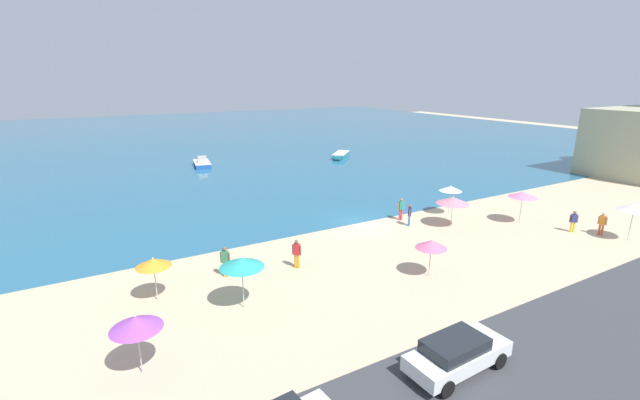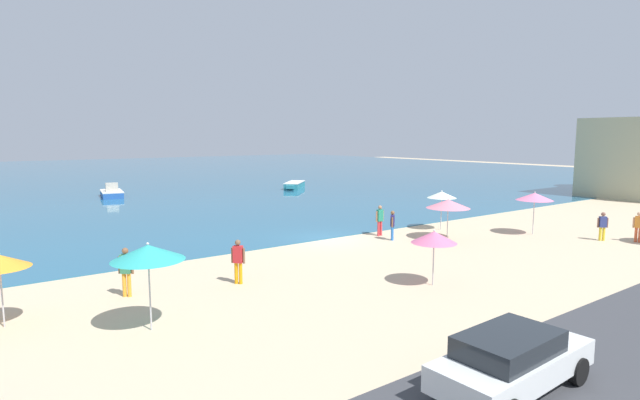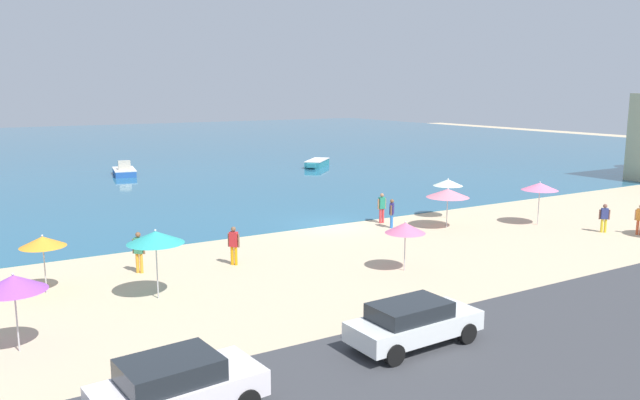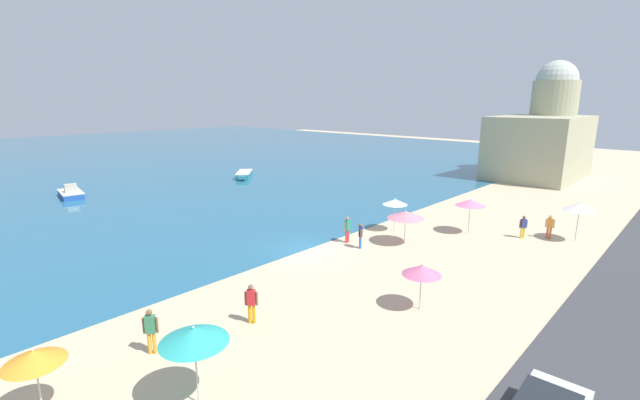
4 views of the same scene
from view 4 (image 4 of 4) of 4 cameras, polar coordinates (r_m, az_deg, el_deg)
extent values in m
plane|color=#C8B28F|center=(27.16, -2.14, -6.75)|extent=(160.00, 160.00, 0.00)
cube|color=#266183|center=(75.86, -33.05, 4.08)|extent=(150.00, 110.00, 0.05)
cylinder|color=#B2B2B7|center=(33.32, 31.07, -2.95)|extent=(0.05, 0.05, 2.17)
cone|color=silver|center=(33.02, 31.33, -0.77)|extent=(1.97, 1.97, 0.54)
sphere|color=silver|center=(32.96, 31.40, -0.26)|extent=(0.08, 0.08, 0.08)
cylinder|color=#B2B2B7|center=(14.70, -16.13, -21.18)|extent=(0.05, 0.05, 2.17)
cone|color=teal|center=(14.04, -16.48, -16.89)|extent=(2.12, 2.12, 0.46)
sphere|color=silver|center=(13.91, -16.55, -15.97)|extent=(0.08, 0.08, 0.08)
cylinder|color=#B2B2B7|center=(31.23, 9.89, -2.31)|extent=(0.05, 0.05, 2.02)
cone|color=silver|center=(30.94, 9.97, -0.25)|extent=(1.77, 1.77, 0.39)
sphere|color=silver|center=(30.89, 9.99, 0.16)|extent=(0.08, 0.08, 0.08)
cylinder|color=#B2B2B7|center=(28.64, 11.26, -4.03)|extent=(0.05, 0.05, 1.80)
cone|color=pink|center=(28.34, 11.36, -1.93)|extent=(2.40, 2.40, 0.48)
sphere|color=silver|center=(28.28, 11.38, -1.41)|extent=(0.08, 0.08, 0.08)
cylinder|color=#B2B2B7|center=(16.07, -33.33, -20.39)|extent=(0.05, 0.05, 1.88)
cone|color=orange|center=(15.53, -33.86, -16.98)|extent=(1.71, 1.71, 0.40)
sphere|color=silver|center=(15.43, -33.97, -16.23)|extent=(0.08, 0.08, 0.08)
cylinder|color=#B2B2B7|center=(20.19, 13.24, -11.77)|extent=(0.05, 0.05, 1.72)
cone|color=#DE6691|center=(19.78, 13.40, -9.06)|extent=(1.74, 1.74, 0.45)
sphere|color=silver|center=(19.69, 13.44, -8.37)|extent=(0.08, 0.08, 0.08)
cylinder|color=#B2B2B7|center=(32.05, 19.27, -2.42)|extent=(0.05, 0.05, 2.07)
cone|color=pink|center=(31.77, 19.43, -0.34)|extent=(2.06, 2.06, 0.43)
sphere|color=silver|center=(31.71, 19.47, 0.09)|extent=(0.08, 0.08, 0.08)
cylinder|color=#D45833|center=(33.24, 28.04, -3.86)|extent=(0.14, 0.14, 0.79)
cylinder|color=#D45833|center=(33.24, 28.35, -3.89)|extent=(0.14, 0.14, 0.79)
cube|color=orange|center=(33.06, 28.33, -2.69)|extent=(0.30, 0.40, 0.63)
sphere|color=tan|center=(32.95, 28.41, -1.95)|extent=(0.22, 0.22, 0.22)
cylinder|color=tan|center=(33.07, 27.91, -2.73)|extent=(0.09, 0.09, 0.57)
cylinder|color=tan|center=(33.07, 28.73, -2.82)|extent=(0.09, 0.09, 0.57)
cylinder|color=#D5393F|center=(28.48, 3.52, -4.90)|extent=(0.14, 0.14, 0.85)
cylinder|color=#D5393F|center=(28.60, 3.77, -4.82)|extent=(0.14, 0.14, 0.85)
cube|color=#228265|center=(28.31, 3.67, -3.39)|extent=(0.37, 0.24, 0.68)
sphere|color=#A07050|center=(28.18, 3.68, -2.48)|extent=(0.22, 0.22, 0.22)
cylinder|color=#A07050|center=(28.16, 3.33, -3.58)|extent=(0.09, 0.09, 0.61)
cylinder|color=#A07050|center=(28.50, 4.00, -3.39)|extent=(0.09, 0.09, 0.61)
cylinder|color=orange|center=(17.96, -21.77, -17.28)|extent=(0.14, 0.14, 0.86)
cylinder|color=orange|center=(17.91, -21.20, -17.32)|extent=(0.14, 0.14, 0.86)
cube|color=#367F57|center=(17.57, -21.70, -15.12)|extent=(0.41, 0.40, 0.68)
sphere|color=brown|center=(17.36, -21.84, -13.74)|extent=(0.22, 0.22, 0.22)
cylinder|color=brown|center=(17.66, -22.46, -15.22)|extent=(0.09, 0.09, 0.62)
cylinder|color=brown|center=(17.52, -20.91, -15.30)|extent=(0.09, 0.09, 0.62)
cylinder|color=blue|center=(27.66, 5.38, -5.56)|extent=(0.14, 0.14, 0.78)
cylinder|color=blue|center=(27.49, 5.41, -5.68)|extent=(0.14, 0.14, 0.78)
cube|color=navy|center=(27.36, 5.43, -4.24)|extent=(0.41, 0.41, 0.62)
sphere|color=brown|center=(27.23, 5.45, -3.35)|extent=(0.22, 0.22, 0.22)
cylinder|color=brown|center=(27.60, 5.38, -4.18)|extent=(0.09, 0.09, 0.56)
cylinder|color=brown|center=(27.14, 5.47, -4.49)|extent=(0.09, 0.09, 0.56)
cylinder|color=orange|center=(18.97, -8.81, -14.76)|extent=(0.14, 0.14, 0.84)
cylinder|color=orange|center=(19.00, -9.36, -14.73)|extent=(0.14, 0.14, 0.84)
cube|color=red|center=(18.64, -9.17, -12.69)|extent=(0.40, 0.42, 0.67)
sphere|color=brown|center=(18.45, -9.22, -11.40)|extent=(0.22, 0.22, 0.22)
cylinder|color=brown|center=(18.62, -8.42, -12.87)|extent=(0.09, 0.09, 0.60)
cylinder|color=brown|center=(18.71, -9.90, -12.79)|extent=(0.09, 0.09, 0.60)
cylinder|color=gold|center=(32.50, 25.25, -3.97)|extent=(0.14, 0.14, 0.75)
cylinder|color=gold|center=(32.59, 25.52, -3.95)|extent=(0.14, 0.14, 0.75)
cube|color=navy|center=(32.37, 25.50, -2.82)|extent=(0.41, 0.40, 0.59)
sphere|color=brown|center=(32.26, 25.58, -2.09)|extent=(0.22, 0.22, 0.22)
cylinder|color=brown|center=(32.26, 25.13, -2.93)|extent=(0.09, 0.09, 0.53)
cylinder|color=brown|center=(32.50, 25.86, -2.89)|extent=(0.09, 0.09, 0.53)
cylinder|color=black|center=(15.79, 25.89, -22.51)|extent=(0.65, 0.24, 0.64)
cube|color=#2453A1|center=(47.99, -30.28, 0.63)|extent=(2.35, 4.16, 0.51)
cube|color=#2453A1|center=(50.09, -30.65, 1.11)|extent=(1.04, 0.59, 0.31)
cube|color=silver|center=(47.93, -30.32, 0.97)|extent=(2.42, 4.17, 0.08)
cube|color=#B2AD9E|center=(47.48, -30.30, 1.35)|extent=(1.13, 0.76, 0.85)
cube|color=teal|center=(52.96, -10.07, 3.33)|extent=(4.06, 4.07, 0.62)
cube|color=teal|center=(50.68, -10.43, 2.95)|extent=(0.90, 0.90, 0.37)
cube|color=silver|center=(52.90, -10.09, 3.70)|extent=(4.12, 4.13, 0.08)
cube|color=#A5A483|center=(58.44, 27.16, 6.29)|extent=(13.71, 9.02, 7.37)
cylinder|color=#A5A483|center=(62.23, 28.44, 8.45)|extent=(5.39, 5.39, 11.59)
sphere|color=#B2BCB0|center=(62.18, 29.04, 13.76)|extent=(4.85, 4.85, 4.85)
camera|label=1|loc=(7.26, 134.78, 2.41)|focal=24.00mm
camera|label=2|loc=(5.38, 97.70, -44.52)|focal=28.00mm
camera|label=3|loc=(11.72, 132.93, -16.64)|focal=35.00mm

